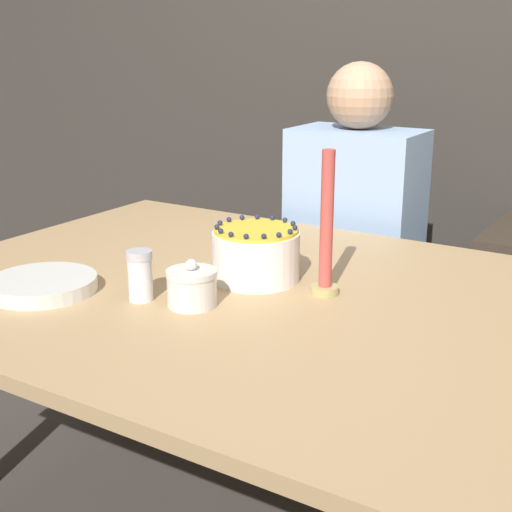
# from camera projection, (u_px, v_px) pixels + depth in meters

# --- Properties ---
(wall_behind) EXTENTS (8.00, 0.05, 2.60)m
(wall_behind) POSITION_uv_depth(u_px,v_px,m) (472.00, 26.00, 2.53)
(wall_behind) COLOR #38332D
(wall_behind) RESTS_ON ground_plane
(dining_table) EXTENTS (1.69, 1.15, 0.73)m
(dining_table) POSITION_uv_depth(u_px,v_px,m) (269.00, 328.00, 1.59)
(dining_table) COLOR tan
(dining_table) RESTS_ON ground_plane
(cake) EXTENTS (0.20, 0.20, 0.13)m
(cake) POSITION_uv_depth(u_px,v_px,m) (256.00, 254.00, 1.64)
(cake) COLOR white
(cake) RESTS_ON dining_table
(sugar_bowl) EXTENTS (0.11, 0.11, 0.10)m
(sugar_bowl) POSITION_uv_depth(u_px,v_px,m) (192.00, 287.00, 1.49)
(sugar_bowl) COLOR silver
(sugar_bowl) RESTS_ON dining_table
(sugar_shaker) EXTENTS (0.06, 0.06, 0.11)m
(sugar_shaker) POSITION_uv_depth(u_px,v_px,m) (140.00, 275.00, 1.51)
(sugar_shaker) COLOR white
(sugar_shaker) RESTS_ON dining_table
(plate_stack) EXTENTS (0.24, 0.24, 0.03)m
(plate_stack) POSITION_uv_depth(u_px,v_px,m) (43.00, 285.00, 1.57)
(plate_stack) COLOR silver
(plate_stack) RESTS_ON dining_table
(candle) EXTENTS (0.06, 0.06, 0.32)m
(candle) POSITION_uv_depth(u_px,v_px,m) (326.00, 236.00, 1.53)
(candle) COLOR tan
(candle) RESTS_ON dining_table
(person_man_blue_shirt) EXTENTS (0.40, 0.34, 1.20)m
(person_man_blue_shirt) POSITION_uv_depth(u_px,v_px,m) (352.00, 275.00, 2.33)
(person_man_blue_shirt) COLOR #473D33
(person_man_blue_shirt) RESTS_ON ground_plane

